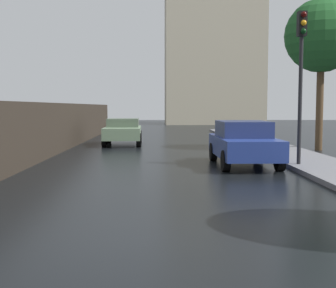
{
  "coord_description": "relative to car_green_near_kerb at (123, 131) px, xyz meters",
  "views": [
    {
      "loc": [
        -0.05,
        -6.04,
        1.94
      ],
      "look_at": [
        0.17,
        5.19,
        1.01
      ],
      "focal_mm": 48.01,
      "sensor_mm": 36.0,
      "label": 1
    }
  ],
  "objects": [
    {
      "name": "street_tree_mid",
      "position": [
        8.97,
        -3.05,
        4.3
      ],
      "size": [
        3.21,
        3.21,
        6.66
      ],
      "color": "#4C3823",
      "rests_on": "ground"
    },
    {
      "name": "traffic_light",
      "position": [
        6.25,
        -8.93,
        2.67
      ],
      "size": [
        0.26,
        0.39,
        4.72
      ],
      "color": "black",
      "rests_on": "sidewalk_strip"
    },
    {
      "name": "car_blue_mid_road",
      "position": [
        4.64,
        -8.17,
        0.05
      ],
      "size": [
        1.92,
        4.11,
        1.47
      ],
      "rotation": [
        0.0,
        0.0,
        0.02
      ],
      "color": "navy",
      "rests_on": "ground"
    },
    {
      "name": "car_green_near_kerb",
      "position": [
        0.0,
        0.0,
        0.0
      ],
      "size": [
        1.95,
        3.93,
        1.34
      ],
      "rotation": [
        0.0,
        0.0,
        3.17
      ],
      "color": "slate",
      "rests_on": "ground"
    },
    {
      "name": "ground",
      "position": [
        1.91,
        -16.85,
        -0.71
      ],
      "size": [
        120.0,
        120.0,
        0.0
      ],
      "primitive_type": "plane",
      "color": "black"
    },
    {
      "name": "distant_tower",
      "position": [
        7.93,
        27.95,
        9.41
      ],
      "size": [
        10.86,
        6.49,
        24.86
      ],
      "color": "#B2A88E",
      "rests_on": "ground"
    }
  ]
}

